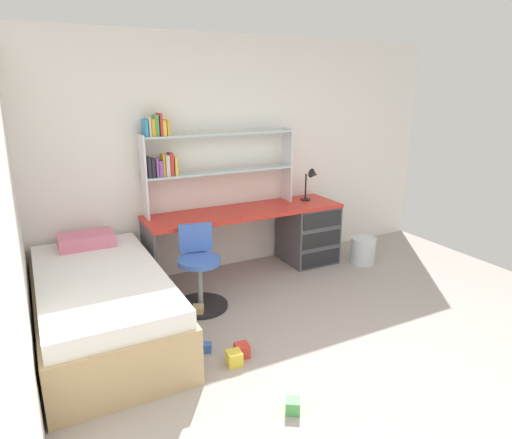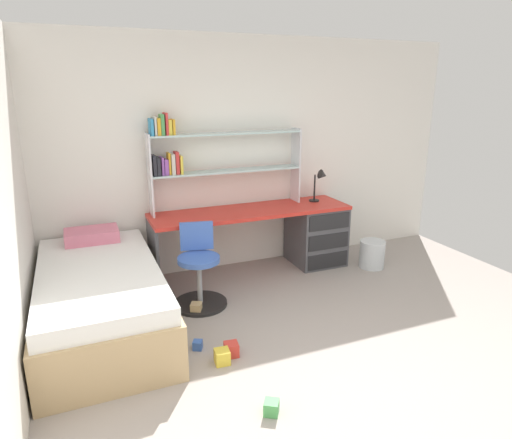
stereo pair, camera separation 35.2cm
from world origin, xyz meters
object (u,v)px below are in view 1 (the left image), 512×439
(bookshelf_hutch, at_px, (199,156))
(bed_platform, at_px, (103,305))
(toy_block_green_1, at_px, (293,406))
(waste_bin, at_px, (363,251))
(toy_block_blue_0, at_px, (207,348))
(toy_block_red_3, at_px, (242,350))
(toy_block_natural_2, at_px, (198,311))
(desk_lamp, at_px, (312,179))
(desk, at_px, (292,230))
(swivel_chair, at_px, (199,276))
(toy_block_yellow_4, at_px, (234,358))

(bookshelf_hutch, bearing_deg, bed_platform, -144.77)
(bed_platform, bearing_deg, toy_block_green_1, -59.04)
(waste_bin, distance_m, toy_block_green_1, 2.78)
(toy_block_blue_0, height_order, toy_block_red_3, toy_block_red_3)
(toy_block_green_1, distance_m, toy_block_red_3, 0.72)
(toy_block_green_1, distance_m, toy_block_natural_2, 1.50)
(waste_bin, bearing_deg, toy_block_natural_2, -172.10)
(bookshelf_hutch, height_order, toy_block_natural_2, bookshelf_hutch)
(desk_lamp, xyz_separation_m, toy_block_green_1, (-1.64, -2.24, -0.95))
(waste_bin, bearing_deg, toy_block_green_1, -139.44)
(desk, xyz_separation_m, bed_platform, (-2.27, -0.67, -0.13))
(swivel_chair, bearing_deg, toy_block_blue_0, -107.05)
(desk, bearing_deg, toy_block_yellow_4, -133.52)
(waste_bin, bearing_deg, desk, 152.24)
(bed_platform, height_order, toy_block_natural_2, bed_platform)
(toy_block_natural_2, bearing_deg, desk_lamp, 23.14)
(swivel_chair, bearing_deg, desk_lamp, 18.96)
(swivel_chair, relative_size, toy_block_natural_2, 7.99)
(bookshelf_hutch, xyz_separation_m, desk_lamp, (1.34, -0.15, -0.35))
(toy_block_red_3, bearing_deg, toy_block_natural_2, 95.31)
(bookshelf_hutch, relative_size, swivel_chair, 2.15)
(toy_block_blue_0, height_order, toy_block_yellow_4, toy_block_yellow_4)
(desk_lamp, xyz_separation_m, bed_platform, (-2.56, -0.71, -0.70))
(toy_block_blue_0, bearing_deg, desk, 39.00)
(waste_bin, relative_size, toy_block_blue_0, 4.38)
(desk, relative_size, toy_block_yellow_4, 19.98)
(toy_block_natural_2, xyz_separation_m, toy_block_red_3, (0.07, -0.78, 0.00))
(toy_block_natural_2, height_order, toy_block_yellow_4, toy_block_yellow_4)
(toy_block_yellow_4, bearing_deg, desk_lamp, 42.13)
(toy_block_red_3, bearing_deg, toy_block_green_1, -88.41)
(bookshelf_hutch, bearing_deg, toy_block_natural_2, -113.72)
(desk_lamp, distance_m, bed_platform, 2.74)
(desk_lamp, bearing_deg, bookshelf_hutch, 173.77)
(waste_bin, xyz_separation_m, toy_block_blue_0, (-2.35, -0.90, -0.12))
(desk_lamp, distance_m, toy_block_natural_2, 2.11)
(desk_lamp, bearing_deg, desk, -172.54)
(bookshelf_hutch, height_order, swivel_chair, bookshelf_hutch)
(toy_block_red_3, bearing_deg, swivel_chair, 89.25)
(toy_block_yellow_4, bearing_deg, waste_bin, 27.40)
(desk, height_order, toy_block_natural_2, desk)
(bookshelf_hutch, xyz_separation_m, waste_bin, (1.81, -0.58, -1.18))
(desk, xyz_separation_m, swivel_chair, (-1.36, -0.53, -0.10))
(bed_platform, bearing_deg, toy_block_blue_0, -42.57)
(bed_platform, xyz_separation_m, toy_block_blue_0, (0.68, -0.62, -0.25))
(bookshelf_hutch, relative_size, toy_block_yellow_4, 15.27)
(swivel_chair, distance_m, waste_bin, 2.13)
(waste_bin, bearing_deg, desk_lamp, 137.34)
(desk, height_order, toy_block_red_3, desk)
(swivel_chair, height_order, waste_bin, swivel_chair)
(bookshelf_hutch, relative_size, toy_block_green_1, 18.13)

